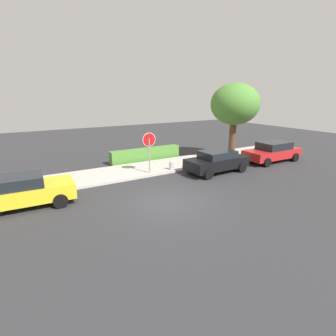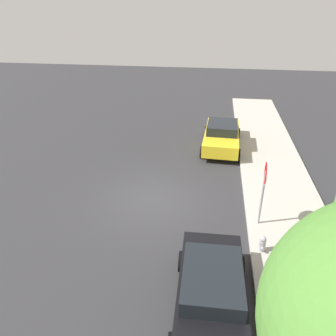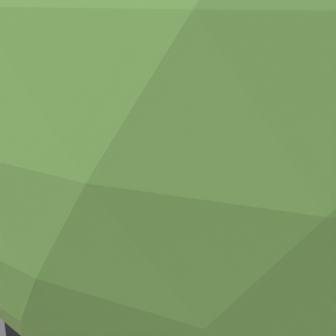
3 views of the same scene
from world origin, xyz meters
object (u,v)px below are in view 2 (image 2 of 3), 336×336
(parked_car_yellow, at_px, (222,135))
(fire_hydrant, at_px, (262,245))
(parked_car_black, at_px, (211,291))
(stop_sign, at_px, (264,183))

(parked_car_yellow, bearing_deg, fire_hydrant, 8.71)
(parked_car_black, relative_size, fire_hydrant, 5.85)
(stop_sign, height_order, parked_car_yellow, stop_sign)
(parked_car_yellow, height_order, fire_hydrant, parked_car_yellow)
(fire_hydrant, bearing_deg, parked_car_black, -33.14)
(parked_car_yellow, bearing_deg, stop_sign, 10.86)
(parked_car_black, height_order, parked_car_yellow, parked_car_yellow)
(fire_hydrant, bearing_deg, stop_sign, 178.41)
(stop_sign, distance_m, fire_hydrant, 2.14)
(parked_car_black, xyz_separation_m, fire_hydrant, (-2.48, 1.62, -0.38))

